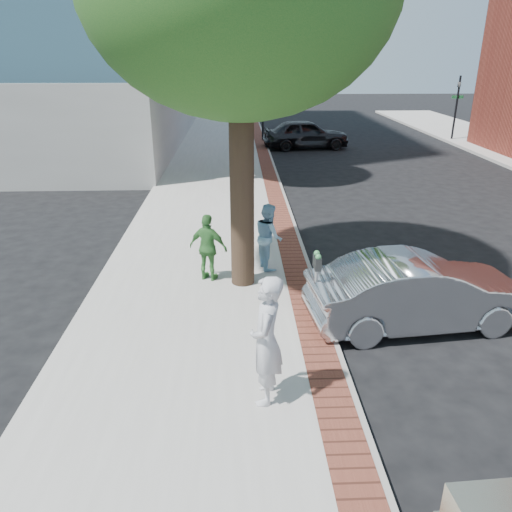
{
  "coord_description": "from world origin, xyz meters",
  "views": [
    {
      "loc": [
        -0.71,
        -8.49,
        5.03
      ],
      "look_at": [
        -0.34,
        0.89,
        1.2
      ],
      "focal_mm": 35.0,
      "sensor_mm": 36.0,
      "label": 1
    }
  ],
  "objects_px": {
    "person_green": "(208,248)",
    "bg_car": "(306,134)",
    "person_officer": "(269,236)",
    "sedan_silver": "(419,292)",
    "parking_meter": "(317,273)",
    "person_gray": "(266,341)"
  },
  "relations": [
    {
      "from": "person_officer",
      "to": "parking_meter",
      "type": "bearing_deg",
      "value": -179.23
    },
    {
      "from": "parking_meter",
      "to": "person_gray",
      "type": "bearing_deg",
      "value": -115.52
    },
    {
      "from": "person_officer",
      "to": "bg_car",
      "type": "height_order",
      "value": "person_officer"
    },
    {
      "from": "person_green",
      "to": "sedan_silver",
      "type": "distance_m",
      "value": 4.65
    },
    {
      "from": "person_gray",
      "to": "bg_car",
      "type": "distance_m",
      "value": 22.41
    },
    {
      "from": "parking_meter",
      "to": "bg_car",
      "type": "bearing_deg",
      "value": 82.97
    },
    {
      "from": "person_gray",
      "to": "person_officer",
      "type": "xyz_separation_m",
      "value": [
        0.35,
        5.02,
        -0.21
      ]
    },
    {
      "from": "person_gray",
      "to": "person_officer",
      "type": "height_order",
      "value": "person_gray"
    },
    {
      "from": "person_gray",
      "to": "person_officer",
      "type": "distance_m",
      "value": 5.03
    },
    {
      "from": "person_officer",
      "to": "sedan_silver",
      "type": "bearing_deg",
      "value": -147.76
    },
    {
      "from": "person_green",
      "to": "bg_car",
      "type": "xyz_separation_m",
      "value": [
        4.59,
        17.76,
        -0.12
      ]
    },
    {
      "from": "parking_meter",
      "to": "bg_car",
      "type": "relative_size",
      "value": 0.31
    },
    {
      "from": "person_officer",
      "to": "sedan_silver",
      "type": "height_order",
      "value": "person_officer"
    },
    {
      "from": "parking_meter",
      "to": "bg_car",
      "type": "height_order",
      "value": "parking_meter"
    },
    {
      "from": "person_green",
      "to": "sedan_silver",
      "type": "bearing_deg",
      "value": 176.91
    },
    {
      "from": "parking_meter",
      "to": "sedan_silver",
      "type": "height_order",
      "value": "parking_meter"
    },
    {
      "from": "parking_meter",
      "to": "person_officer",
      "type": "relative_size",
      "value": 0.92
    },
    {
      "from": "person_green",
      "to": "bg_car",
      "type": "distance_m",
      "value": 18.35
    },
    {
      "from": "parking_meter",
      "to": "sedan_silver",
      "type": "distance_m",
      "value": 2.11
    },
    {
      "from": "person_officer",
      "to": "bg_car",
      "type": "distance_m",
      "value": 17.4
    },
    {
      "from": "bg_car",
      "to": "person_officer",
      "type": "bearing_deg",
      "value": 164.16
    },
    {
      "from": "person_officer",
      "to": "person_green",
      "type": "distance_m",
      "value": 1.56
    }
  ]
}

